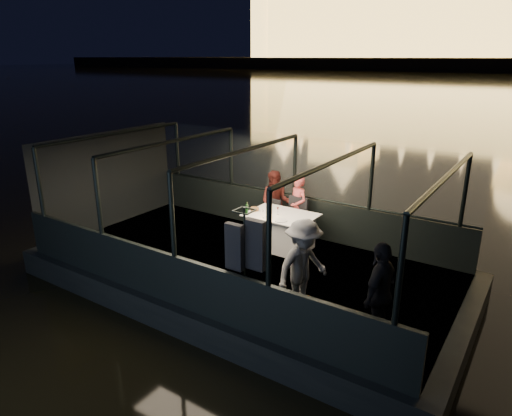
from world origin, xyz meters
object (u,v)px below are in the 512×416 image
Objects in this scene: person_woman_coral at (298,206)px; chair_port_left at (269,217)px; person_man_maroon at (275,202)px; coat_stand at (245,268)px; passenger_dark at (380,287)px; passenger_stripe at (303,264)px; dining_table_central at (281,231)px; chair_port_right at (293,223)px; wine_bottle at (247,208)px.

chair_port_left is at bearing -130.33° from person_woman_coral.
coat_stand is at bearing -81.18° from person_man_maroon.
passenger_dark reaches higher than chair_port_left.
passenger_stripe is at bearing -88.11° from passenger_dark.
person_woman_coral is (0.58, 0.27, 0.30)m from chair_port_left.
person_woman_coral reaches higher than dining_table_central.
passenger_stripe is 1.04× the size of passenger_dark.
person_man_maroon is 4.51m from passenger_dark.
passenger_dark is (1.90, 0.65, -0.05)m from coat_stand.
chair_port_right is (0.05, 0.45, 0.06)m from dining_table_central.
passenger_dark is (1.27, -0.06, 0.00)m from passenger_stripe.
person_woman_coral is (0.01, 0.72, 0.36)m from dining_table_central.
person_man_maroon is at bearing -155.33° from person_woman_coral.
chair_port_right is 0.75m from person_man_maroon.
dining_table_central is 0.77× the size of coat_stand.
chair_port_left is 0.85× the size of chair_port_right.
chair_port_left is 3.64m from coat_stand.
chair_port_left is 0.54× the size of passenger_dark.
person_man_maroon is at bearing 89.00° from wine_bottle.
passenger_dark reaches higher than chair_port_right.
person_woman_coral is (-0.05, 0.27, 0.30)m from chair_port_right.
person_man_maroon is at bearing 114.20° from coat_stand.
chair_port_left is 0.56× the size of person_man_maroon.
wine_bottle is at bearing -106.38° from person_man_maroon.
passenger_stripe reaches higher than passenger_dark.
passenger_stripe is at bearing -49.09° from chair_port_left.
wine_bottle is (-2.23, 1.67, 0.06)m from passenger_stripe.
coat_stand reaches higher than chair_port_right.
coat_stand is 3.86m from person_man_maroon.
wine_bottle is (-0.03, -0.87, 0.47)m from chair_port_left.
person_woman_coral reaches higher than wine_bottle.
passenger_stripe is 2.79m from wine_bottle.
person_man_maroon is (-0.59, 0.00, 0.00)m from person_woman_coral.
chair_port_right reaches higher than chair_port_left.
wine_bottle is at bearing 69.45° from passenger_stripe.
person_man_maroon is at bearing 91.31° from chair_port_left.
chair_port_left is 0.98m from wine_bottle.
chair_port_right is at bearing -55.32° from person_woman_coral.
dining_table_central is 0.81m from person_woman_coral.
coat_stand is at bearing -66.69° from passenger_dark.
dining_table_central is at bearing -38.13° from chair_port_left.
coat_stand reaches higher than chair_port_left.
coat_stand is 1.29× the size of person_woman_coral.
coat_stand is 6.64× the size of wine_bottle.
coat_stand is at bearing -56.07° from wine_bottle.
dining_table_central is at bearing 109.68° from coat_stand.
chair_port_right is (0.63, 0.00, 0.00)m from chair_port_left.
passenger_dark is (2.89, -2.87, 0.10)m from person_woman_coral.
passenger_stripe is (1.58, -2.54, 0.40)m from chair_port_right.
wine_bottle reaches higher than chair_port_left.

